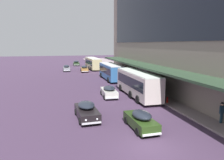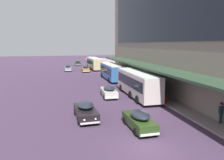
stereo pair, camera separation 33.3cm
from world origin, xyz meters
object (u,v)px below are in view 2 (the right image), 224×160
Objects in this scene: transit_bus_kerbside_front at (137,83)px; transit_bus_kerbside_rear at (112,71)px; sedan_far_back at (139,120)px; sedan_oncoming_rear at (78,63)px; sedan_trailing_near at (109,91)px; fire_hydrant at (167,100)px; transit_bus_kerbside_far at (94,63)px; sedan_trailing_mid at (86,110)px; sedan_lead_mid at (68,68)px; pedestrian_at_kerb at (221,112)px; sedan_second_near at (86,69)px.

transit_bus_kerbside_front is 1.12× the size of transit_bus_kerbside_rear.
sedan_oncoming_rear reaches higher than sedan_far_back.
sedan_trailing_near is at bearing -89.62° from sedan_oncoming_rear.
sedan_oncoming_rear is at bearing 97.32° from transit_bus_kerbside_rear.
fire_hydrant is at bearing -83.25° from transit_bus_kerbside_rear.
sedan_trailing_mid is at bearing -100.26° from transit_bus_kerbside_far.
sedan_lead_mid reaches higher than sedan_trailing_mid.
sedan_lead_mid is 37.72m from sedan_trailing_mid.
sedan_oncoming_rear reaches higher than fire_hydrant.
pedestrian_at_kerb is (11.26, -42.19, 0.40)m from sedan_lead_mid.
sedan_trailing_mid is at bearing -164.52° from fire_hydrant.
sedan_trailing_mid is (-3.75, -51.87, -0.01)m from sedan_oncoming_rear.
transit_bus_kerbside_rear is at bearing 70.13° from sedan_trailing_mid.
transit_bus_kerbside_front is at bearing 70.65° from sedan_far_back.
sedan_far_back is 55.53m from sedan_oncoming_rear.
sedan_trailing_near is at bearing -90.40° from sedan_second_near.
pedestrian_at_kerb is (3.43, -11.56, -0.72)m from transit_bus_kerbside_front.
pedestrian_at_kerb reaches higher than sedan_far_back.
sedan_lead_mid is at bearing -105.07° from sedan_oncoming_rear.
transit_bus_kerbside_rear is 14.19× the size of fire_hydrant.
transit_bus_kerbside_rear reaches higher than pedestrian_at_kerb.
sedan_far_back is at bearing -109.35° from transit_bus_kerbside_front.
pedestrian_at_kerb is (11.20, -4.46, 0.40)m from sedan_trailing_mid.
transit_bus_kerbside_rear reaches higher than sedan_trailing_mid.
sedan_far_back is (-3.77, -10.75, -1.13)m from transit_bus_kerbside_front.
transit_bus_kerbside_front is 2.36× the size of sedan_trailing_mid.
sedan_second_near is 16.72m from sedan_oncoming_rear.
sedan_lead_mid is at bearing 104.94° from pedestrian_at_kerb.
sedan_trailing_near is (-3.74, 0.64, -1.16)m from transit_bus_kerbside_front.
transit_bus_kerbside_front is 2.49× the size of sedan_far_back.
sedan_trailing_near is at bearing -105.09° from transit_bus_kerbside_rear.
sedan_trailing_mid is (-7.25, -40.02, -1.03)m from transit_bus_kerbside_far.
sedan_second_near is 2.67× the size of pedestrian_at_kerb.
sedan_lead_mid is at bearing 104.35° from transit_bus_kerbside_front.
pedestrian_at_kerb reaches higher than sedan_oncoming_rear.
transit_bus_kerbside_rear is at bearing 97.79° from pedestrian_at_kerb.
sedan_oncoming_rear is at bearing 91.64° from sedan_second_near.
transit_bus_kerbside_far is at bearing 58.12° from sedan_second_near.
transit_bus_kerbside_far is 2.25× the size of sedan_second_near.
sedan_oncoming_rear reaches higher than sedan_trailing_mid.
sedan_oncoming_rear is 1.02× the size of sedan_trailing_mid.
sedan_trailing_near is 6.48× the size of fire_hydrant.
pedestrian_at_kerb reaches higher than sedan_trailing_near.
pedestrian_at_kerb is 7.35m from fire_hydrant.
sedan_far_back is 0.95× the size of sedan_trailing_mid.
sedan_second_near reaches higher than sedan_trailing_near.
transit_bus_kerbside_far is at bearing 85.75° from sedan_far_back.
transit_bus_kerbside_rear reaches higher than sedan_trailing_near.
sedan_far_back and sedan_trailing_mid have the same top height.
transit_bus_kerbside_front is 11.45m from sedan_far_back.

